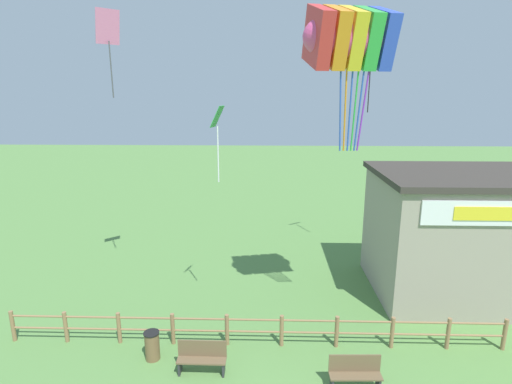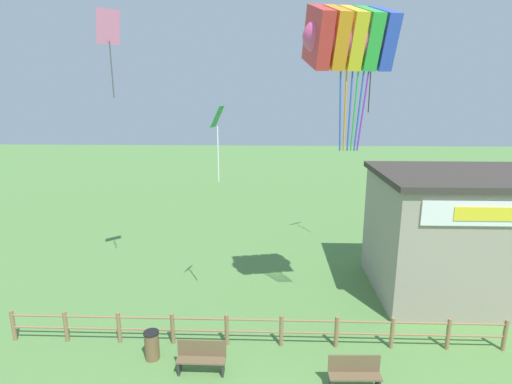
% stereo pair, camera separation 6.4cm
% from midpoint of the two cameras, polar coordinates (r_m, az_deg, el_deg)
% --- Properties ---
extents(wooden_fence, '(16.97, 0.14, 1.13)m').
position_cam_midpoint_polar(wooden_fence, '(14.39, -0.39, -18.89)').
color(wooden_fence, olive).
rests_on(wooden_fence, ground_plane).
extents(seaside_building, '(9.19, 5.57, 5.31)m').
position_cam_midpoint_polar(seaside_building, '(19.51, 29.69, -5.20)').
color(seaside_building, gray).
rests_on(seaside_building, ground_plane).
extents(park_bench_near_fence, '(1.52, 0.42, 1.03)m').
position_cam_midpoint_polar(park_bench_near_fence, '(13.43, -7.88, -22.27)').
color(park_bench_near_fence, brown).
rests_on(park_bench_near_fence, ground_plane).
extents(park_bench_by_building, '(1.53, 0.45, 1.03)m').
position_cam_midpoint_polar(park_bench_by_building, '(13.08, 13.81, -23.70)').
color(park_bench_by_building, brown).
rests_on(park_bench_by_building, ground_plane).
extents(trash_bin, '(0.51, 0.51, 0.97)m').
position_cam_midpoint_polar(trash_bin, '(14.27, -14.74, -20.45)').
color(trash_bin, brown).
rests_on(trash_bin, ground_plane).
extents(kite_rainbow_parafoil, '(3.34, 2.62, 4.61)m').
position_cam_midpoint_polar(kite_rainbow_parafoil, '(13.71, 13.01, 20.70)').
color(kite_rainbow_parafoil, '#E54C8C').
extents(kite_green_diamond, '(0.48, 0.65, 2.69)m').
position_cam_midpoint_polar(kite_green_diamond, '(14.17, -5.65, 8.85)').
color(kite_green_diamond, green).
extents(kite_pink_diamond, '(0.88, 0.83, 3.31)m').
position_cam_midpoint_polar(kite_pink_diamond, '(17.55, -20.45, 20.31)').
color(kite_pink_diamond, pink).
extents(kite_yellow_diamond, '(1.12, 1.09, 3.54)m').
position_cam_midpoint_polar(kite_yellow_diamond, '(20.31, 16.05, 18.32)').
color(kite_yellow_diamond, yellow).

